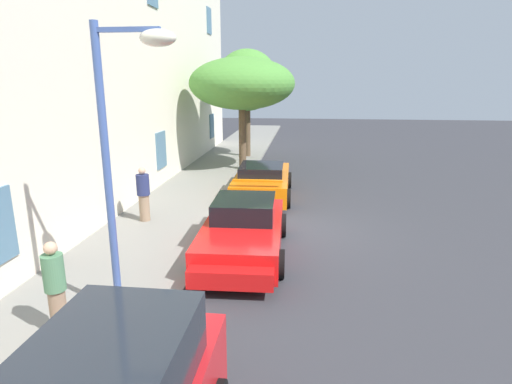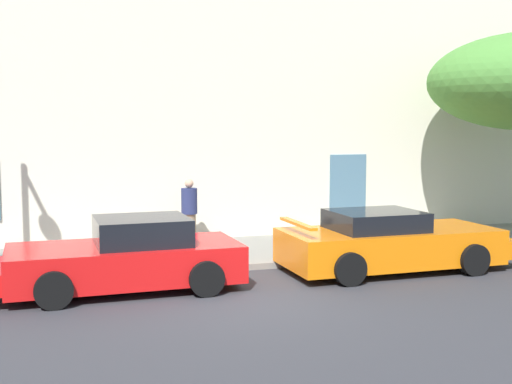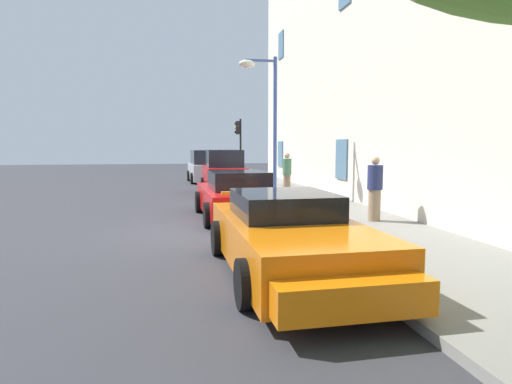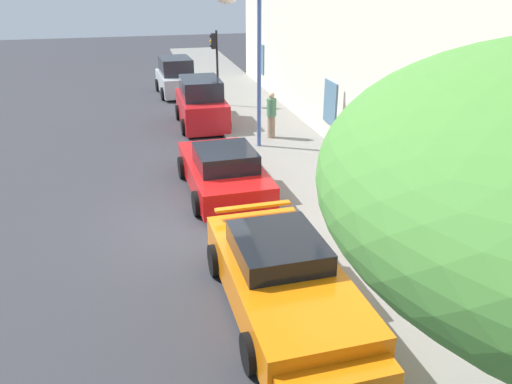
{
  "view_description": "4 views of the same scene",
  "coord_description": "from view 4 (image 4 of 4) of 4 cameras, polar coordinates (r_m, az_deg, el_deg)",
  "views": [
    {
      "loc": [
        -12.06,
        -0.38,
        4.38
      ],
      "look_at": [
        0.89,
        1.12,
        0.96
      ],
      "focal_mm": 29.79,
      "sensor_mm": 36.0,
      "label": 1
    },
    {
      "loc": [
        -2.96,
        -11.5,
        3.15
      ],
      "look_at": [
        1.34,
        2.77,
        1.65
      ],
      "focal_mm": 46.1,
      "sensor_mm": 36.0,
      "label": 2
    },
    {
      "loc": [
        10.91,
        -0.63,
        2.14
      ],
      "look_at": [
        0.04,
        1.37,
        0.96
      ],
      "focal_mm": 30.97,
      "sensor_mm": 36.0,
      "label": 3
    },
    {
      "loc": [
        11.56,
        -1.18,
        5.93
      ],
      "look_at": [
        0.67,
        1.5,
        0.98
      ],
      "focal_mm": 35.68,
      "sensor_mm": 36.0,
      "label": 4
    }
  ],
  "objects": [
    {
      "name": "pedestrian_strolling",
      "position": [
        13.7,
        11.88,
        2.18
      ],
      "size": [
        0.48,
        0.48,
        1.7
      ],
      "color": "#8C7259",
      "rests_on": "sidewalk"
    },
    {
      "name": "hatchback_distant",
      "position": [
        21.01,
        -6.14,
        9.71
      ],
      "size": [
        3.74,
        1.91,
        1.93
      ],
      "color": "red",
      "rests_on": "ground"
    },
    {
      "name": "ground_plane",
      "position": [
        13.05,
        -7.13,
        -3.43
      ],
      "size": [
        80.0,
        80.0,
        0.0
      ],
      "primitive_type": "plane",
      "color": "#333338"
    },
    {
      "name": "traffic_light",
      "position": [
        23.48,
        -4.59,
        15.09
      ],
      "size": [
        0.22,
        0.36,
        3.31
      ],
      "color": "black",
      "rests_on": "sidewalk"
    },
    {
      "name": "sportscar_yellow_flank",
      "position": [
        9.49,
        3.39,
        -10.42
      ],
      "size": [
        5.16,
        2.34,
        1.33
      ],
      "color": "orange",
      "rests_on": "ground"
    },
    {
      "name": "pedestrian_admiring",
      "position": [
        18.88,
        1.75,
        8.66
      ],
      "size": [
        0.35,
        0.35,
        1.69
      ],
      "color": "#8C7259",
      "rests_on": "sidewalk"
    },
    {
      "name": "sportscar_red_lead",
      "position": [
        14.69,
        -3.82,
        2.51
      ],
      "size": [
        4.82,
        2.31,
        1.4
      ],
      "color": "red",
      "rests_on": "ground"
    },
    {
      "name": "hatchback_parked",
      "position": [
        26.73,
        -8.93,
        12.53
      ],
      "size": [
        3.63,
        2.03,
        1.84
      ],
      "color": "#B2B7BC",
      "rests_on": "ground"
    },
    {
      "name": "sidewalk",
      "position": [
        13.9,
        8.71,
        -1.43
      ],
      "size": [
        60.0,
        3.52,
        0.14
      ],
      "primitive_type": "cube",
      "color": "gray",
      "rests_on": "ground"
    },
    {
      "name": "street_lamp",
      "position": [
        17.27,
        -1.13,
        16.58
      ],
      "size": [
        0.44,
        1.42,
        5.19
      ],
      "color": "#3F5999",
      "rests_on": "sidewalk"
    }
  ]
}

